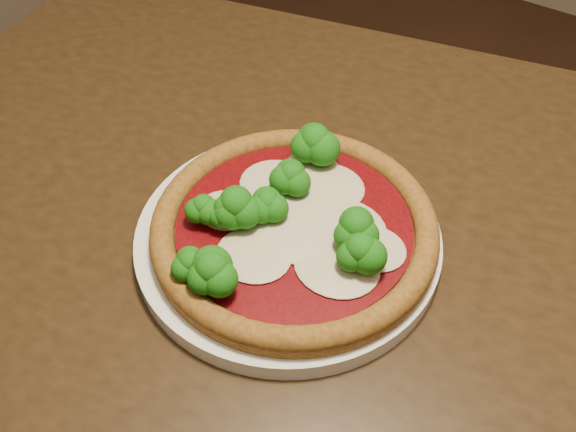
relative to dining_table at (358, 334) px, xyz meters
The scene contains 3 objects.
dining_table is the anchor object (origin of this frame).
plate 0.14m from the dining_table, 169.63° to the right, with size 0.28×0.28×0.02m, color silver.
pizza 0.16m from the dining_table, 167.79° to the right, with size 0.26×0.26×0.06m.
Camera 1 is at (-0.08, -0.34, 1.21)m, focal length 40.00 mm.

